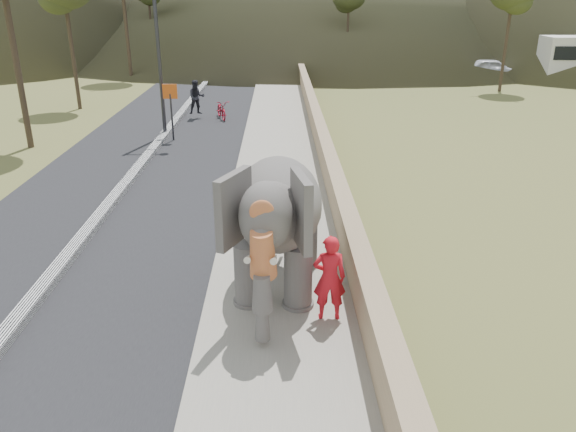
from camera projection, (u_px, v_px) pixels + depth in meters
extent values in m
plane|color=olive|center=(279.00, 393.00, 8.97)|extent=(160.00, 160.00, 0.00)
cube|color=black|center=(124.00, 189.00, 18.17)|extent=(7.00, 120.00, 0.03)
cube|color=black|center=(124.00, 186.00, 18.13)|extent=(0.35, 120.00, 0.22)
cube|color=#9E9687|center=(278.00, 186.00, 18.23)|extent=(3.00, 120.00, 0.15)
cube|color=tan|center=(329.00, 172.00, 18.08)|extent=(0.30, 120.00, 1.10)
cylinder|color=#29292D|center=(158.00, 42.00, 23.37)|extent=(0.16, 0.16, 8.00)
cylinder|color=#2D2D33|center=(172.00, 118.00, 23.75)|extent=(0.08, 0.08, 2.00)
cube|color=#D65714|center=(170.00, 91.00, 23.34)|extent=(0.60, 0.05, 0.60)
imported|color=silver|center=(493.00, 69.00, 40.99)|extent=(4.41, 2.23, 1.44)
imported|color=red|center=(329.00, 278.00, 10.46)|extent=(0.62, 0.41, 1.71)
imported|color=maroon|center=(222.00, 110.00, 28.09)|extent=(1.11, 1.90, 0.94)
imported|color=black|center=(197.00, 97.00, 27.84)|extent=(0.96, 0.84, 1.67)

